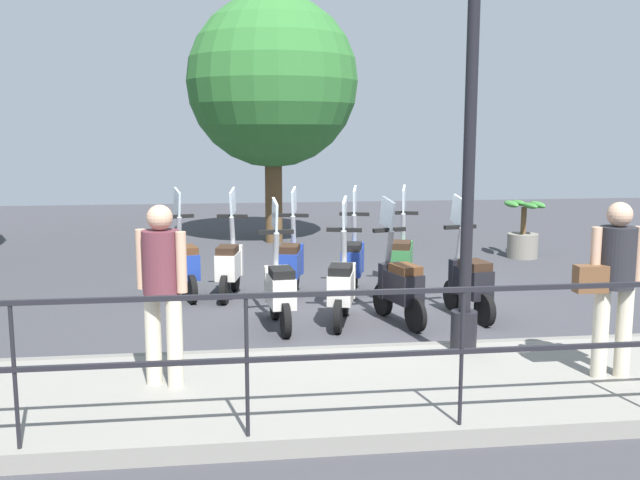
% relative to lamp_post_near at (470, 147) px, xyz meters
% --- Properties ---
extents(ground_plane, '(28.00, 28.00, 0.00)m').
position_rel_lamp_post_near_xyz_m(ground_plane, '(2.40, 0.63, -2.19)').
color(ground_plane, '#38383D').
extents(promenade_walkway, '(2.20, 20.00, 0.15)m').
position_rel_lamp_post_near_xyz_m(promenade_walkway, '(-0.75, 0.63, -2.12)').
color(promenade_walkway, gray).
rests_on(promenade_walkway, ground_plane).
extents(fence_railing, '(0.04, 16.03, 1.07)m').
position_rel_lamp_post_near_xyz_m(fence_railing, '(-1.80, 0.63, -1.29)').
color(fence_railing, black).
rests_on(fence_railing, promenade_walkway).
extents(lamp_post_near, '(0.26, 0.90, 4.59)m').
position_rel_lamp_post_near_xyz_m(lamp_post_near, '(0.00, 0.00, 0.00)').
color(lamp_post_near, black).
rests_on(lamp_post_near, promenade_walkway).
extents(pedestrian_with_bag, '(0.33, 0.65, 1.59)m').
position_rel_lamp_post_near_xyz_m(pedestrian_with_bag, '(-0.94, -1.04, -1.11)').
color(pedestrian_with_bag, beige).
rests_on(pedestrian_with_bag, promenade_walkway).
extents(pedestrian_distant, '(0.43, 0.44, 1.59)m').
position_rel_lamp_post_near_xyz_m(pedestrian_distant, '(-0.65, 2.92, -1.11)').
color(pedestrian_distant, beige).
rests_on(pedestrian_distant, promenade_walkway).
extents(tree_distant, '(3.51, 3.51, 5.09)m').
position_rel_lamp_post_near_xyz_m(tree_distant, '(8.18, 1.40, 1.13)').
color(tree_distant, brown).
rests_on(tree_distant, ground_plane).
extents(potted_palm, '(1.06, 0.66, 1.05)m').
position_rel_lamp_post_near_xyz_m(potted_palm, '(5.73, -3.07, -1.75)').
color(potted_palm, slate).
rests_on(potted_palm, ground_plane).
extents(scooter_near_0, '(1.23, 0.47, 1.54)m').
position_rel_lamp_post_near_xyz_m(scooter_near_0, '(1.72, -0.65, -1.71)').
color(scooter_near_0, black).
rests_on(scooter_near_0, ground_plane).
extents(scooter_near_1, '(1.21, 0.53, 1.54)m').
position_rel_lamp_post_near_xyz_m(scooter_near_1, '(1.58, 0.29, -1.71)').
color(scooter_near_1, black).
rests_on(scooter_near_1, ground_plane).
extents(scooter_near_2, '(1.21, 0.52, 1.54)m').
position_rel_lamp_post_near_xyz_m(scooter_near_2, '(1.65, 0.99, -1.71)').
color(scooter_near_2, black).
rests_on(scooter_near_2, ground_plane).
extents(scooter_near_3, '(1.23, 0.44, 1.54)m').
position_rel_lamp_post_near_xyz_m(scooter_near_3, '(1.56, 1.75, -1.71)').
color(scooter_near_3, black).
rests_on(scooter_near_3, ground_plane).
extents(scooter_far_0, '(1.20, 0.54, 1.54)m').
position_rel_lamp_post_near_xyz_m(scooter_far_0, '(3.32, -0.17, -1.71)').
color(scooter_far_0, black).
rests_on(scooter_far_0, ground_plane).
extents(scooter_far_1, '(1.21, 0.52, 1.54)m').
position_rel_lamp_post_near_xyz_m(scooter_far_1, '(3.27, 0.57, -1.71)').
color(scooter_far_1, black).
rests_on(scooter_far_1, ground_plane).
extents(scooter_far_2, '(1.22, 0.51, 1.54)m').
position_rel_lamp_post_near_xyz_m(scooter_far_2, '(3.23, 1.47, -1.71)').
color(scooter_far_2, black).
rests_on(scooter_far_2, ground_plane).
extents(scooter_far_3, '(1.22, 0.48, 1.54)m').
position_rel_lamp_post_near_xyz_m(scooter_far_3, '(3.23, 2.35, -1.71)').
color(scooter_far_3, black).
rests_on(scooter_far_3, ground_plane).
extents(scooter_far_4, '(1.20, 0.54, 1.54)m').
position_rel_lamp_post_near_xyz_m(scooter_far_4, '(3.31, 2.98, -1.71)').
color(scooter_far_4, black).
rests_on(scooter_far_4, ground_plane).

